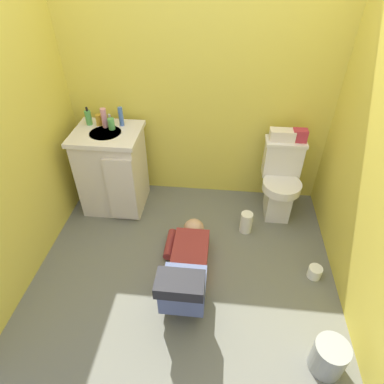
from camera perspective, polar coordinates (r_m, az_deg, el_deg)
The scene contains 16 objects.
ground_plane at distance 2.88m, azimuth -1.07°, elevation -12.42°, with size 2.92×3.08×0.04m, color #65665C.
wall_back at distance 3.07m, azimuth 1.22°, elevation 19.11°, with size 2.58×0.08×2.40m, color #DDCA48.
toilet at distance 3.21m, azimuth 14.99°, elevation 1.87°, with size 0.36×0.46×0.75m.
vanity_cabinet at distance 3.26m, azimuth -13.48°, elevation 3.79°, with size 0.60×0.53×0.82m.
faucet at distance 3.16m, azimuth -13.98°, elevation 12.07°, with size 0.02×0.02×0.10m, color silver.
person_plumber at distance 2.61m, azimuth -0.96°, elevation -13.02°, with size 0.39×1.06×0.52m.
tissue_box at distance 3.06m, azimuth 15.30°, elevation 9.46°, with size 0.22×0.11×0.10m, color silver.
toiletry_bag at distance 3.08m, azimuth 18.09°, elevation 9.27°, with size 0.12×0.09×0.11m, color #B22D3F.
soap_dispenser at distance 3.20m, azimuth -17.43°, elevation 12.16°, with size 0.06×0.06×0.17m.
bottle_amber at distance 3.17m, azimuth -15.76°, elevation 11.87°, with size 0.05×0.05×0.10m, color gold.
bottle_pink at distance 3.10m, azimuth -14.90°, elevation 12.23°, with size 0.05×0.05×0.18m, color pink.
bottle_green at distance 3.07m, azimuth -13.74°, elevation 11.34°, with size 0.06×0.06×0.10m, color #52A251.
bottle_blue at distance 3.10m, azimuth -12.15°, elevation 12.61°, with size 0.04×0.04×0.17m, color #4468B8.
trash_can at distance 2.46m, azimuth 22.50°, elevation -24.78°, with size 0.22×0.22×0.24m, color gray.
paper_towel_roll at distance 3.10m, azimuth 9.31°, elevation -5.19°, with size 0.11×0.11×0.21m, color white.
toilet_paper_roll at distance 2.92m, azimuth 20.39°, elevation -12.81°, with size 0.11×0.11×0.10m, color white.
Camera 1 is at (0.24, -1.80, 2.21)m, focal length 30.95 mm.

